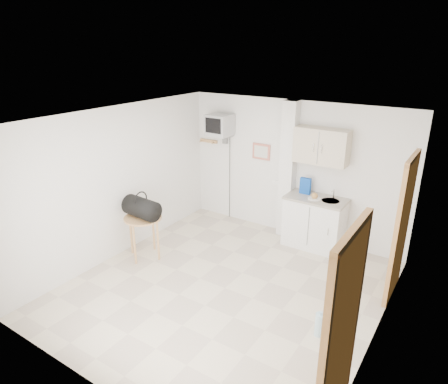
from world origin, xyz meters
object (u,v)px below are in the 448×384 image
Objects in this scene: duffel_bag at (142,208)px; water_bottle at (319,324)px; round_table at (143,223)px; crt_television at (220,126)px.

water_bottle is at bearing 0.45° from duffel_bag.
water_bottle is (3.18, -0.25, -0.47)m from round_table.
crt_television is at bearing 89.14° from duffel_bag.
crt_television is 2.96× the size of round_table.
crt_television is 6.25× the size of water_bottle.
round_table is at bearing 175.44° from water_bottle.
water_bottle is (2.98, -2.22, -1.78)m from crt_television.
round_table is 3.22m from water_bottle.
round_table is 2.11× the size of water_bottle.
crt_television reaches higher than duffel_bag.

